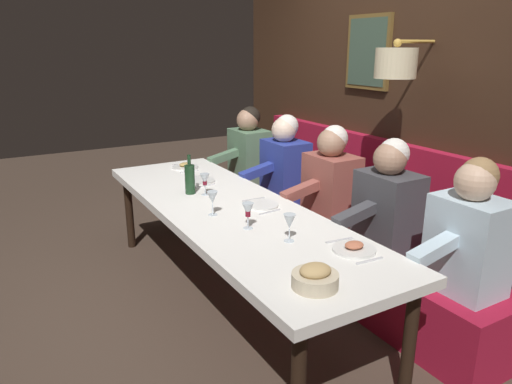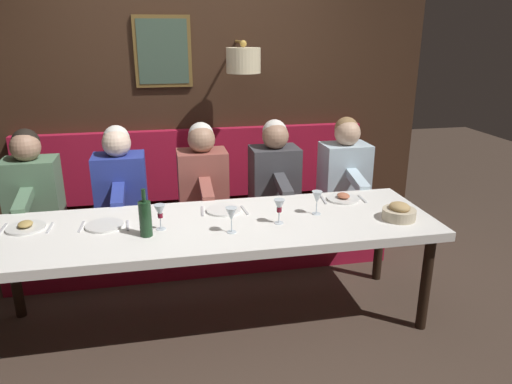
{
  "view_description": "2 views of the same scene",
  "coord_description": "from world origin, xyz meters",
  "px_view_note": "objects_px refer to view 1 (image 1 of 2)",
  "views": [
    {
      "loc": [
        -1.39,
        -2.78,
        1.82
      ],
      "look_at": [
        0.05,
        -0.29,
        0.92
      ],
      "focal_mm": 33.17,
      "sensor_mm": 36.0,
      "label": 1
    },
    {
      "loc": [
        -2.88,
        0.31,
        1.93
      ],
      "look_at": [
        0.05,
        -0.29,
        0.92
      ],
      "focal_mm": 33.57,
      "sensor_mm": 36.0,
      "label": 2
    }
  ],
  "objects_px": {
    "diner_nearest": "(469,232)",
    "wine_bottle": "(190,179)",
    "bread_bowl": "(315,278)",
    "wine_glass_0": "(212,198)",
    "diner_near": "(388,201)",
    "diner_middle": "(331,180)",
    "wine_glass_3": "(248,211)",
    "wine_glass_2": "(205,180)",
    "wine_glass_1": "(289,222)",
    "diner_farthest": "(249,149)",
    "diner_far": "(285,162)",
    "dining_table": "(229,215)"
  },
  "relations": [
    {
      "from": "diner_nearest",
      "to": "wine_glass_0",
      "type": "relative_size",
      "value": 4.82
    },
    {
      "from": "diner_farthest",
      "to": "wine_glass_1",
      "type": "xyz_separation_m",
      "value": [
        -0.85,
        -2.01,
        0.04
      ]
    },
    {
      "from": "diner_middle",
      "to": "wine_glass_3",
      "type": "xyz_separation_m",
      "value": [
        -0.96,
        -0.4,
        0.04
      ]
    },
    {
      "from": "wine_glass_0",
      "to": "wine_bottle",
      "type": "bearing_deg",
      "value": 84.01
    },
    {
      "from": "diner_far",
      "to": "wine_glass_1",
      "type": "relative_size",
      "value": 4.82
    },
    {
      "from": "wine_glass_1",
      "to": "wine_glass_0",
      "type": "bearing_deg",
      "value": 107.41
    },
    {
      "from": "diner_middle",
      "to": "wine_glass_3",
      "type": "height_order",
      "value": "diner_middle"
    },
    {
      "from": "diner_middle",
      "to": "bread_bowl",
      "type": "bearing_deg",
      "value": -131.13
    },
    {
      "from": "diner_nearest",
      "to": "wine_bottle",
      "type": "height_order",
      "value": "diner_nearest"
    },
    {
      "from": "diner_near",
      "to": "diner_far",
      "type": "xyz_separation_m",
      "value": [
        0.0,
        1.26,
        0.0
      ]
    },
    {
      "from": "diner_middle",
      "to": "bread_bowl",
      "type": "xyz_separation_m",
      "value": [
        -1.05,
        -1.2,
        -0.03
      ]
    },
    {
      "from": "wine_glass_3",
      "to": "diner_farthest",
      "type": "bearing_deg",
      "value": 60.71
    },
    {
      "from": "wine_glass_1",
      "to": "wine_glass_2",
      "type": "bearing_deg",
      "value": 93.05
    },
    {
      "from": "diner_middle",
      "to": "diner_far",
      "type": "bearing_deg",
      "value": 90.0
    },
    {
      "from": "diner_farthest",
      "to": "wine_glass_3",
      "type": "relative_size",
      "value": 4.82
    },
    {
      "from": "diner_nearest",
      "to": "bread_bowl",
      "type": "xyz_separation_m",
      "value": [
        -1.05,
        0.03,
        -0.03
      ]
    },
    {
      "from": "diner_middle",
      "to": "wine_glass_1",
      "type": "distance_m",
      "value": 1.1
    },
    {
      "from": "diner_near",
      "to": "wine_glass_3",
      "type": "distance_m",
      "value": 0.98
    },
    {
      "from": "diner_nearest",
      "to": "bread_bowl",
      "type": "relative_size",
      "value": 3.6
    },
    {
      "from": "wine_glass_1",
      "to": "bread_bowl",
      "type": "xyz_separation_m",
      "value": [
        -0.2,
        -0.51,
        -0.07
      ]
    },
    {
      "from": "dining_table",
      "to": "diner_farthest",
      "type": "height_order",
      "value": "diner_farthest"
    },
    {
      "from": "wine_bottle",
      "to": "diner_nearest",
      "type": "bearing_deg",
      "value": -59.33
    },
    {
      "from": "wine_glass_0",
      "to": "wine_bottle",
      "type": "distance_m",
      "value": 0.52
    },
    {
      "from": "wine_bottle",
      "to": "bread_bowl",
      "type": "xyz_separation_m",
      "value": [
        -0.06,
        -1.64,
        -0.07
      ]
    },
    {
      "from": "diner_middle",
      "to": "diner_farthest",
      "type": "xyz_separation_m",
      "value": [
        0.0,
        1.31,
        0.0
      ]
    },
    {
      "from": "diner_nearest",
      "to": "dining_table",
      "type": "bearing_deg",
      "value": 125.27
    },
    {
      "from": "diner_nearest",
      "to": "wine_glass_1",
      "type": "distance_m",
      "value": 1.01
    },
    {
      "from": "diner_near",
      "to": "bread_bowl",
      "type": "relative_size",
      "value": 3.6
    },
    {
      "from": "diner_nearest",
      "to": "diner_farthest",
      "type": "xyz_separation_m",
      "value": [
        0.0,
        2.54,
        0.0
      ]
    },
    {
      "from": "dining_table",
      "to": "bread_bowl",
      "type": "distance_m",
      "value": 1.23
    },
    {
      "from": "wine_glass_0",
      "to": "bread_bowl",
      "type": "relative_size",
      "value": 0.75
    },
    {
      "from": "diner_farthest",
      "to": "diner_near",
      "type": "bearing_deg",
      "value": -90.0
    },
    {
      "from": "dining_table",
      "to": "diner_middle",
      "type": "xyz_separation_m",
      "value": [
        0.88,
        -0.01,
        0.13
      ]
    },
    {
      "from": "diner_near",
      "to": "diner_middle",
      "type": "xyz_separation_m",
      "value": [
        0.0,
        0.61,
        0.0
      ]
    },
    {
      "from": "diner_far",
      "to": "wine_glass_0",
      "type": "distance_m",
      "value": 1.28
    },
    {
      "from": "diner_middle",
      "to": "diner_farthest",
      "type": "relative_size",
      "value": 1.0
    },
    {
      "from": "dining_table",
      "to": "wine_glass_3",
      "type": "height_order",
      "value": "wine_glass_3"
    },
    {
      "from": "diner_near",
      "to": "bread_bowl",
      "type": "height_order",
      "value": "diner_near"
    },
    {
      "from": "bread_bowl",
      "to": "diner_farthest",
      "type": "bearing_deg",
      "value": 67.32
    },
    {
      "from": "diner_near",
      "to": "diner_far",
      "type": "bearing_deg",
      "value": 90.0
    },
    {
      "from": "wine_glass_2",
      "to": "bread_bowl",
      "type": "height_order",
      "value": "wine_glass_2"
    },
    {
      "from": "diner_nearest",
      "to": "wine_glass_2",
      "type": "distance_m",
      "value": 1.83
    },
    {
      "from": "wine_bottle",
      "to": "diner_near",
      "type": "bearing_deg",
      "value": -46.52
    },
    {
      "from": "wine_glass_0",
      "to": "wine_glass_3",
      "type": "bearing_deg",
      "value": -75.27
    },
    {
      "from": "diner_near",
      "to": "wine_glass_2",
      "type": "xyz_separation_m",
      "value": [
        -0.91,
        0.96,
        0.04
      ]
    },
    {
      "from": "diner_farthest",
      "to": "bread_bowl",
      "type": "distance_m",
      "value": 2.72
    },
    {
      "from": "dining_table",
      "to": "diner_far",
      "type": "height_order",
      "value": "diner_far"
    },
    {
      "from": "wine_glass_1",
      "to": "wine_glass_2",
      "type": "xyz_separation_m",
      "value": [
        -0.06,
        1.05,
        -0.0
      ]
    },
    {
      "from": "diner_farthest",
      "to": "bread_bowl",
      "type": "relative_size",
      "value": 3.6
    },
    {
      "from": "wine_glass_2",
      "to": "wine_bottle",
      "type": "bearing_deg",
      "value": 133.44
    }
  ]
}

